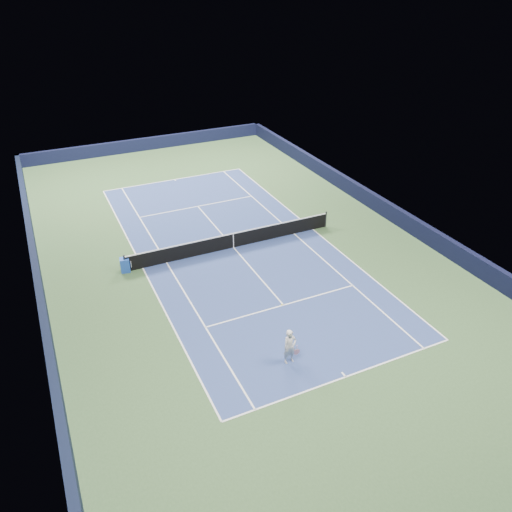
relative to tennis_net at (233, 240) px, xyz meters
name	(u,v)px	position (x,y,z in m)	size (l,w,h in m)	color
ground	(234,248)	(0.00, 0.00, -0.50)	(40.00, 40.00, 0.00)	#324F2B
wall_far	(148,144)	(0.00, 19.82, 0.05)	(22.00, 0.35, 1.10)	black
wall_right	(382,207)	(10.82, 0.00, 0.05)	(0.35, 40.00, 1.10)	black
wall_left	(38,282)	(-10.82, 0.00, 0.05)	(0.35, 40.00, 1.10)	black
court_surface	(234,247)	(0.00, 0.00, -0.50)	(10.97, 23.77, 0.01)	navy
baseline_far	(175,179)	(0.00, 11.88, -0.50)	(10.97, 0.08, 0.00)	white
baseline_near	(346,377)	(0.00, -11.88, -0.50)	(10.97, 0.08, 0.00)	white
sideline_doubles_right	(313,229)	(5.49, 0.00, -0.50)	(0.08, 23.77, 0.00)	white
sideline_doubles_left	(143,268)	(-5.49, 0.00, -0.50)	(0.08, 23.77, 0.00)	white
sideline_singles_right	(294,234)	(4.12, 0.00, -0.50)	(0.08, 23.77, 0.00)	white
sideline_singles_left	(167,263)	(-4.12, 0.00, -0.50)	(0.08, 23.77, 0.00)	white
service_line_far	(198,206)	(0.00, 6.40, -0.50)	(8.23, 0.08, 0.00)	white
service_line_near	(284,305)	(0.00, -6.40, -0.50)	(8.23, 0.08, 0.00)	white
center_service_line	(234,247)	(0.00, 0.00, -0.50)	(0.08, 12.80, 0.00)	white
center_mark_far	(175,180)	(0.00, 11.73, -0.50)	(0.08, 0.30, 0.00)	white
center_mark_near	(344,374)	(0.00, -11.73, -0.50)	(0.08, 0.30, 0.00)	white
tennis_net	(233,240)	(0.00, 0.00, 0.00)	(12.90, 0.10, 1.07)	black
sponsor_cube	(125,265)	(-6.40, 0.07, -0.10)	(0.59, 0.53, 0.82)	blue
tennis_player	(290,347)	(-1.67, -10.09, 0.32)	(0.78, 1.25, 2.34)	silver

